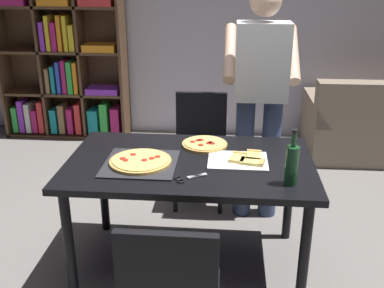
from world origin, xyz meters
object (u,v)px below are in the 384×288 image
dining_table (190,172)px  pepperoni_pizza_on_tray (140,162)px  kitchen_scissors (186,178)px  person_serving_pizza (260,92)px  wine_bottle (292,164)px  chair_far_side (200,141)px  second_pizza_plain (205,144)px  bookshelf (65,61)px

dining_table → pepperoni_pizza_on_tray: 0.32m
dining_table → kitchen_scissors: size_ratio=7.79×
person_serving_pizza → wine_bottle: size_ratio=5.54×
chair_far_side → person_serving_pizza: bearing=-25.9°
wine_bottle → kitchen_scissors: wine_bottle is taller
dining_table → person_serving_pizza: size_ratio=0.86×
pepperoni_pizza_on_tray → second_pizza_plain: (0.37, 0.33, -0.00)m
dining_table → wine_bottle: (0.57, -0.27, 0.20)m
dining_table → kitchen_scissors: kitchen_scissors is taller
person_serving_pizza → pepperoni_pizza_on_tray: size_ratio=4.06×
chair_far_side → person_serving_pizza: (0.45, -0.22, 0.49)m
kitchen_scissors → pepperoni_pizza_on_tray: bearing=148.7°
dining_table → wine_bottle: size_ratio=4.76×
chair_far_side → second_pizza_plain: 0.73m
dining_table → person_serving_pizza: bearing=57.7°
wine_bottle → second_pizza_plain: bearing=133.9°
kitchen_scissors → second_pizza_plain: second_pizza_plain is taller
bookshelf → pepperoni_pizza_on_tray: 2.80m
bookshelf → pepperoni_pizza_on_tray: size_ratio=4.52×
pepperoni_pizza_on_tray → second_pizza_plain: size_ratio=1.44×
chair_far_side → kitchen_scissors: 1.22m
chair_far_side → wine_bottle: bearing=-64.5°
dining_table → chair_far_side: chair_far_side is taller
person_serving_pizza → second_pizza_plain: 0.64m
dining_table → second_pizza_plain: size_ratio=5.02×
bookshelf → person_serving_pizza: size_ratio=1.11×
kitchen_scissors → dining_table: bearing=90.0°
chair_far_side → pepperoni_pizza_on_tray: size_ratio=2.09×
person_serving_pizza → wine_bottle: 1.00m
person_serving_pizza → second_pizza_plain: (-0.38, -0.46, -0.24)m
person_serving_pizza → second_pizza_plain: size_ratio=5.84×
dining_table → second_pizza_plain: (0.08, 0.25, 0.09)m
bookshelf → pepperoni_pizza_on_tray: bearing=-61.6°
dining_table → chair_far_side: 0.95m
dining_table → chair_far_side: bearing=90.0°
chair_far_side → kitchen_scissors: (0.00, -1.19, 0.24)m
kitchen_scissors → second_pizza_plain: size_ratio=0.64×
chair_far_side → pepperoni_pizza_on_tray: bearing=-105.9°
pepperoni_pizza_on_tray → kitchen_scissors: (0.29, -0.18, -0.01)m
pepperoni_pizza_on_tray → second_pizza_plain: pepperoni_pizza_on_tray is taller
person_serving_pizza → kitchen_scissors: size_ratio=9.07×
second_pizza_plain → dining_table: bearing=-106.6°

